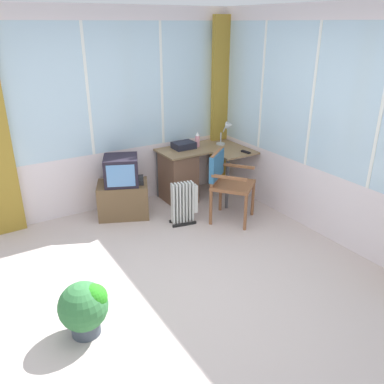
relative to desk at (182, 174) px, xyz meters
name	(u,v)px	position (x,y,z in m)	size (l,w,h in m)	color
ground	(177,294)	(-1.13, -1.84, -0.42)	(5.07, 5.31, 0.06)	beige
north_window_panel	(89,116)	(-1.13, 0.34, 0.89)	(4.07, 0.07, 2.56)	silver
east_window_panel	(342,131)	(0.93, -1.84, 0.89)	(0.07, 4.31, 2.56)	silver
curtain_corner	(221,106)	(0.80, 0.21, 0.84)	(0.32, 0.07, 2.46)	olive
desk	(182,174)	(0.00, 0.00, 0.00)	(1.17, 0.91, 0.72)	olive
desk_lamp	(228,129)	(0.72, -0.07, 0.55)	(0.24, 0.21, 0.35)	#B2B7BC
tv_remote	(246,152)	(0.71, -0.53, 0.34)	(0.04, 0.15, 0.02)	black
spray_bottle	(197,140)	(0.30, 0.06, 0.44)	(0.06, 0.06, 0.22)	pink
paper_tray	(184,145)	(0.09, 0.09, 0.38)	(0.30, 0.23, 0.09)	#20212E
wooden_armchair	(224,176)	(0.15, -0.81, 0.19)	(0.67, 0.68, 0.89)	brown
tv_on_stand	(123,190)	(-0.91, -0.05, -0.03)	(0.76, 0.66, 0.81)	brown
space_heater	(185,203)	(-0.34, -0.66, -0.11)	(0.36, 0.22, 0.55)	silver
potted_plant	(85,307)	(-2.02, -1.93, -0.13)	(0.40, 0.40, 0.47)	#3F4854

